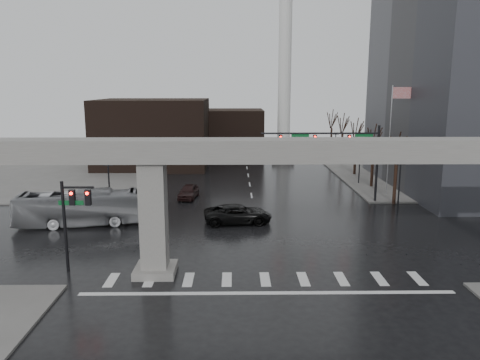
{
  "coord_description": "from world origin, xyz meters",
  "views": [
    {
      "loc": [
        -1.93,
        -28.46,
        11.85
      ],
      "look_at": [
        -1.45,
        8.25,
        4.5
      ],
      "focal_mm": 35.0,
      "sensor_mm": 36.0,
      "label": 1
    }
  ],
  "objects_px": {
    "signal_mast_arm": "(341,147)",
    "far_car": "(189,192)",
    "pickup_truck": "(238,214)",
    "city_bus": "(81,208)"
  },
  "relations": [
    {
      "from": "pickup_truck",
      "to": "city_bus",
      "type": "xyz_separation_m",
      "value": [
        -13.6,
        -0.42,
        0.7
      ]
    },
    {
      "from": "signal_mast_arm",
      "to": "far_car",
      "type": "height_order",
      "value": "signal_mast_arm"
    },
    {
      "from": "pickup_truck",
      "to": "far_car",
      "type": "bearing_deg",
      "value": 23.23
    },
    {
      "from": "pickup_truck",
      "to": "city_bus",
      "type": "distance_m",
      "value": 13.62
    },
    {
      "from": "signal_mast_arm",
      "to": "city_bus",
      "type": "relative_size",
      "value": 1.1
    },
    {
      "from": "signal_mast_arm",
      "to": "far_car",
      "type": "bearing_deg",
      "value": 172.99
    },
    {
      "from": "pickup_truck",
      "to": "far_car",
      "type": "relative_size",
      "value": 1.38
    },
    {
      "from": "signal_mast_arm",
      "to": "city_bus",
      "type": "height_order",
      "value": "signal_mast_arm"
    },
    {
      "from": "far_car",
      "to": "pickup_truck",
      "type": "bearing_deg",
      "value": -53.84
    },
    {
      "from": "pickup_truck",
      "to": "far_car",
      "type": "xyz_separation_m",
      "value": [
        -5.25,
        9.45,
        -0.09
      ]
    }
  ]
}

